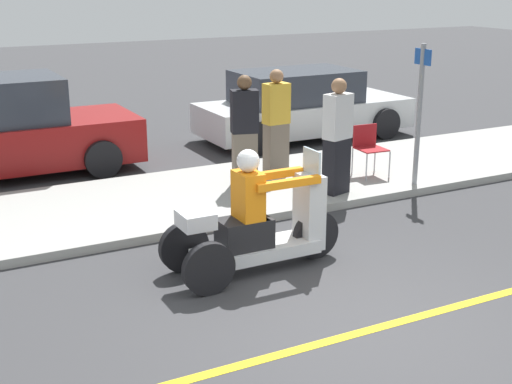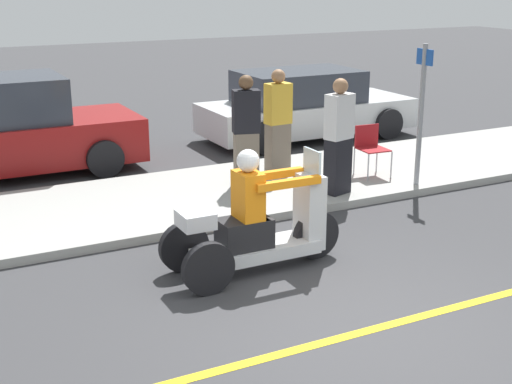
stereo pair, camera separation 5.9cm
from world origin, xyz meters
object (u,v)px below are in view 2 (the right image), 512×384
spectator_far_back (339,139)px  spectator_with_child (278,124)px  folding_chair_set_back (370,145)px  parked_car_lot_far (304,106)px  spectator_near_curb (246,133)px  motorcycle_trike (257,228)px  street_sign (421,110)px

spectator_far_back → spectator_with_child: (-0.25, 1.42, -0.01)m
folding_chair_set_back → parked_car_lot_far: parked_car_lot_far is taller
spectator_near_curb → folding_chair_set_back: size_ratio=2.11×
spectator_with_child → spectator_far_back: bearing=-79.9°
motorcycle_trike → spectator_with_child: spectator_with_child is taller
motorcycle_trike → parked_car_lot_far: bearing=54.7°
spectator_near_curb → street_sign: 2.73m
spectator_far_back → spectator_near_curb: spectator_far_back is taller
motorcycle_trike → street_sign: 4.11m
parked_car_lot_far → spectator_with_child: bearing=-128.7°
motorcycle_trike → spectator_with_child: 3.84m
folding_chair_set_back → parked_car_lot_far: size_ratio=0.18×
spectator_with_child → street_sign: bearing=-44.3°
spectator_with_child → street_sign: size_ratio=0.79×
motorcycle_trike → spectator_far_back: spectator_far_back is taller
spectator_near_curb → folding_chair_set_back: spectator_near_curb is taller
folding_chair_set_back → parked_car_lot_far: bearing=78.0°
spectator_with_child → spectator_near_curb: bearing=-153.6°
spectator_far_back → folding_chair_set_back: spectator_far_back is taller
motorcycle_trike → folding_chair_set_back: motorcycle_trike is taller
parked_car_lot_far → street_sign: bearing=-95.0°
spectator_near_curb → spectator_with_child: bearing=26.4°
spectator_far_back → parked_car_lot_far: bearing=66.0°
motorcycle_trike → spectator_near_curb: bearing=65.8°
spectator_near_curb → street_sign: (2.42, -1.21, 0.36)m
spectator_far_back → parked_car_lot_far: spectator_far_back is taller
folding_chair_set_back → spectator_near_curb: bearing=168.9°
motorcycle_trike → street_sign: (3.69, 1.62, 0.79)m
motorcycle_trike → folding_chair_set_back: size_ratio=2.65×
spectator_far_back → spectator_with_child: bearing=100.1°
spectator_with_child → street_sign: street_sign is taller
motorcycle_trike → folding_chair_set_back: (3.35, 2.43, 0.10)m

